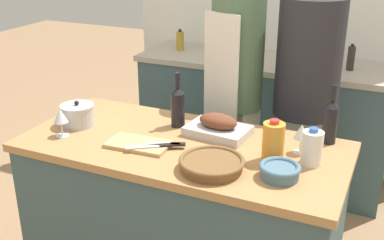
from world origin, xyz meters
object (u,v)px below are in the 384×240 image
object	(u,v)px
wine_bottle_green	(178,105)
stand_mixer	(230,35)
knife_chef	(155,146)
condiment_bottle_short	(180,41)
person_cook_aproned	(236,85)
roasting_pan	(218,127)
person_cook_guest	(306,95)
condiment_bottle_tall	(285,55)
mixing_bowl	(280,171)
knife_paring	(167,144)
wine_glass_right	(61,117)
condiment_bottle_extra	(351,58)
wine_bottle_dark	(330,120)
milk_jug	(312,148)
wicker_basket	(212,164)
juice_jug	(273,142)
wine_glass_left	(302,133)
stock_pot	(78,115)
cutting_board	(139,144)

from	to	relation	value
wine_bottle_green	stand_mixer	world-z (taller)	stand_mixer
wine_bottle_green	knife_chef	size ratio (longest dim) A/B	1.27
condiment_bottle_short	person_cook_aproned	world-z (taller)	person_cook_aproned
person_cook_aproned	knife_chef	bearing A→B (deg)	-78.46
roasting_pan	person_cook_guest	world-z (taller)	person_cook_guest
stand_mixer	condiment_bottle_tall	size ratio (longest dim) A/B	1.83
mixing_bowl	knife_paring	xyz separation A→B (m)	(-0.56, 0.06, -0.01)
roasting_pan	wine_glass_right	world-z (taller)	wine_glass_right
knife_chef	condiment_bottle_extra	bearing A→B (deg)	65.99
wine_bottle_dark	mixing_bowl	bearing A→B (deg)	-105.65
person_cook_aproned	milk_jug	bearing A→B (deg)	-29.46
stand_mixer	condiment_bottle_tall	bearing A→B (deg)	-20.72
mixing_bowl	knife_chef	bearing A→B (deg)	178.11
wicker_basket	juice_jug	size ratio (longest dim) A/B	1.46
wine_glass_left	stand_mixer	size ratio (longest dim) A/B	0.41
knife_chef	condiment_bottle_tall	world-z (taller)	condiment_bottle_tall
stock_pot	wicker_basket	bearing A→B (deg)	-11.87
wine_bottle_green	stand_mixer	bearing A→B (deg)	98.34
milk_jug	stand_mixer	bearing A→B (deg)	122.69
wine_glass_left	condiment_bottle_extra	distance (m)	1.27
condiment_bottle_tall	person_cook_aproned	xyz separation A→B (m)	(-0.15, -0.58, -0.07)
condiment_bottle_tall	condiment_bottle_short	size ratio (longest dim) A/B	1.16
milk_jug	person_cook_guest	size ratio (longest dim) A/B	0.10
roasting_pan	juice_jug	bearing A→B (deg)	-26.29
person_cook_guest	stock_pot	bearing A→B (deg)	-148.05
wine_glass_right	roasting_pan	bearing A→B (deg)	25.28
cutting_board	knife_paring	bearing A→B (deg)	13.97
roasting_pan	cutting_board	size ratio (longest dim) A/B	1.05
juice_jug	condiment_bottle_extra	size ratio (longest dim) A/B	1.10
wine_glass_left	wine_bottle_green	bearing A→B (deg)	175.12
cutting_board	juice_jug	xyz separation A→B (m)	(0.62, 0.12, 0.08)
cutting_board	wine_bottle_dark	bearing A→B (deg)	26.89
mixing_bowl	person_cook_aproned	bearing A→B (deg)	120.39
wine_glass_right	person_cook_guest	distance (m)	1.39
knife_chef	person_cook_guest	size ratio (longest dim) A/B	0.14
cutting_board	wine_glass_left	size ratio (longest dim) A/B	2.18
wine_bottle_dark	wine_glass_right	distance (m)	1.32
milk_jug	knife_chef	xyz separation A→B (m)	(-0.70, -0.16, -0.06)
wine_glass_right	person_cook_guest	world-z (taller)	person_cook_guest
mixing_bowl	wine_bottle_green	world-z (taller)	wine_bottle_green
juice_jug	person_cook_aproned	xyz separation A→B (m)	(-0.42, 0.70, -0.00)
stand_mixer	condiment_bottle_short	xyz separation A→B (m)	(-0.40, -0.03, -0.07)
wine_bottle_dark	condiment_bottle_short	xyz separation A→B (m)	(-1.34, 1.12, 0.03)
condiment_bottle_extra	person_cook_guest	distance (m)	0.64
roasting_pan	juice_jug	xyz separation A→B (m)	(0.33, -0.16, 0.05)
wicker_basket	stock_pot	bearing A→B (deg)	168.13
juice_jug	wine_glass_left	size ratio (longest dim) A/B	1.38
condiment_bottle_extra	cutting_board	bearing A→B (deg)	-117.04
wine_glass_left	roasting_pan	bearing A→B (deg)	175.52
knife_chef	wicker_basket	bearing A→B (deg)	-12.82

